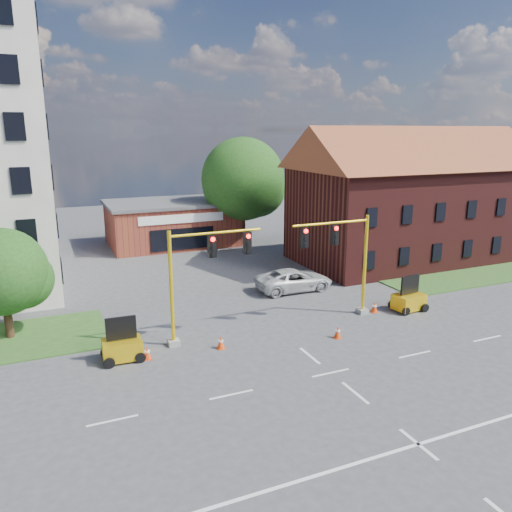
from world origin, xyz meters
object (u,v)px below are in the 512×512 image
pickup_white (294,280)px  signal_mast_west (202,271)px  signal_mast_east (342,255)px  trailer_west (122,347)px  trailer_east (409,300)px

pickup_white → signal_mast_west: bearing=125.3°
signal_mast_east → signal_mast_west: bearing=180.0°
signal_mast_west → signal_mast_east: (8.71, 0.00, 0.00)m
trailer_west → pickup_white: 14.53m
signal_mast_east → trailer_east: 5.70m
signal_mast_east → pickup_white: (-0.11, 5.81, -3.15)m
trailer_west → trailer_east: bearing=2.2°
trailer_west → pickup_white: (13.00, 6.50, 0.09)m
trailer_east → signal_mast_west: bearing=169.4°
signal_mast_west → pickup_white: 10.85m
signal_mast_west → signal_mast_east: bearing=0.0°
signal_mast_east → trailer_west: bearing=-177.0°
trailer_west → trailer_east: trailer_east is taller
signal_mast_west → trailer_east: size_ratio=2.83×
trailer_west → pickup_white: size_ratio=0.39×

